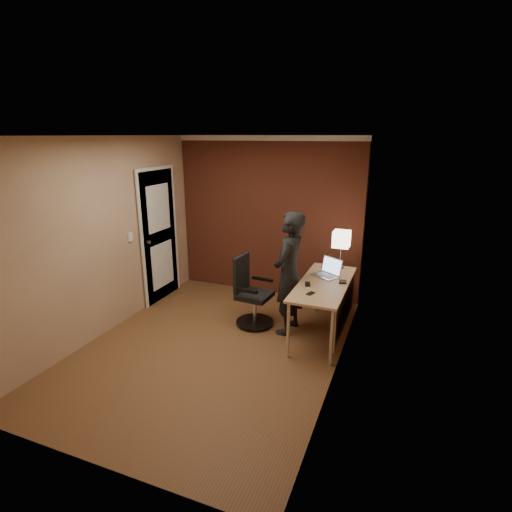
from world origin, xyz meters
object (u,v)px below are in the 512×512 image
mouse (308,284)px  phone (310,293)px  desk (329,293)px  person (289,274)px  desk_lamp (341,240)px  laptop (328,271)px  wallet (343,282)px  office_chair (251,296)px

mouse → phone: size_ratio=0.87×
desk → person: bearing=-175.1°
desk → desk_lamp: desk_lamp is taller
laptop → wallet: bearing=-41.5°
desk → phone: (-0.14, -0.43, 0.13)m
desk_lamp → mouse: size_ratio=5.35×
desk_lamp → laptop: size_ratio=1.28×
desk_lamp → phone: size_ratio=4.65×
desk_lamp → mouse: 0.92m
desk → office_chair: office_chair is taller
desk → mouse: size_ratio=15.00×
desk → mouse: mouse is taller
desk_lamp → person: size_ratio=0.33×
desk → person: 0.56m
wallet → person: bearing=-169.6°
mouse → wallet: bearing=15.8°
phone → office_chair: office_chair is taller
mouse → laptop: bearing=52.9°
mouse → person: (-0.28, 0.13, 0.06)m
desk_lamp → office_chair: bearing=-148.6°
laptop → wallet: laptop is taller
wallet → desk: bearing=-151.9°
wallet → phone: bearing=-119.6°
desk → laptop: bearing=106.0°
office_chair → phone: bearing=-23.1°
office_chair → mouse: bearing=-9.6°
phone → laptop: bearing=103.9°
mouse → person: bearing=137.4°
laptop → mouse: size_ratio=4.17×
mouse → person: 0.32m
laptop → person: person is taller
desk_lamp → wallet: (0.13, -0.53, -0.41)m
desk → desk_lamp: 0.82m
wallet → office_chair: (-1.20, -0.12, -0.32)m
desk_lamp → laptop: 0.49m
mouse → wallet: size_ratio=0.91×
mouse → phone: bearing=-85.9°
laptop → mouse: laptop is taller
desk_lamp → laptop: bearing=-105.5°
mouse → desk: bearing=18.7°
mouse → office_chair: bearing=152.8°
desk_lamp → person: person is taller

